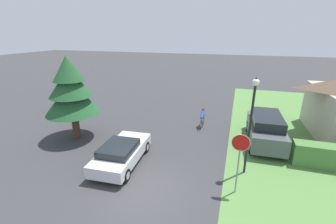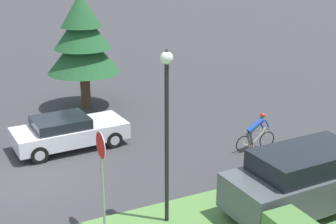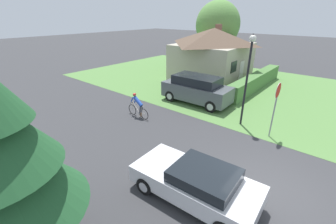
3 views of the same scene
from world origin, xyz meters
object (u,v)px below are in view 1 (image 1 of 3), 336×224
sedan_left_lane (122,153)px  cyclist (202,118)px  conifer_tall_near (71,90)px  parked_suv_right (265,129)px  street_lamp (252,112)px  stop_sign (240,152)px

sedan_left_lane → cyclist: (3.37, 6.41, 0.05)m
sedan_left_lane → conifer_tall_near: size_ratio=0.80×
parked_suv_right → street_lamp: size_ratio=0.98×
sedan_left_lane → stop_sign: 6.23m
street_lamp → cyclist: bearing=120.2°
parked_suv_right → street_lamp: 4.69m
parked_suv_right → stop_sign: stop_sign is taller
conifer_tall_near → stop_sign: bearing=-13.9°
parked_suv_right → stop_sign: bearing=161.8°
street_lamp → conifer_tall_near: bearing=175.3°
sedan_left_lane → stop_sign: bearing=-98.9°
parked_suv_right → conifer_tall_near: size_ratio=0.88×
conifer_tall_near → street_lamp: bearing=-4.7°
sedan_left_lane → street_lamp: (6.44, 1.14, 2.66)m
sedan_left_lane → cyclist: 7.25m
stop_sign → conifer_tall_near: size_ratio=0.52×
parked_suv_right → conifer_tall_near: (-12.25, -2.97, 2.38)m
parked_suv_right → stop_sign: size_ratio=1.69×
street_lamp → conifer_tall_near: 11.06m
cyclist → street_lamp: street_lamp is taller
sedan_left_lane → parked_suv_right: size_ratio=0.90×
conifer_tall_near → cyclist: bearing=28.8°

